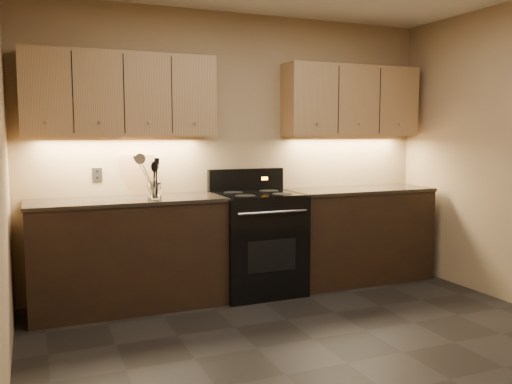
# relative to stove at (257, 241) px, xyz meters

# --- Properties ---
(floor) EXTENTS (4.00, 4.00, 0.00)m
(floor) POSITION_rel_stove_xyz_m (-0.08, -1.68, -0.48)
(floor) COLOR black
(floor) RESTS_ON ground
(wall_back) EXTENTS (4.00, 0.04, 2.60)m
(wall_back) POSITION_rel_stove_xyz_m (-0.08, 0.32, 0.82)
(wall_back) COLOR tan
(wall_back) RESTS_ON ground
(counter_left) EXTENTS (1.62, 0.62, 0.93)m
(counter_left) POSITION_rel_stove_xyz_m (-1.18, 0.02, -0.01)
(counter_left) COLOR black
(counter_left) RESTS_ON ground
(counter_right) EXTENTS (1.46, 0.62, 0.93)m
(counter_right) POSITION_rel_stove_xyz_m (1.10, 0.02, -0.01)
(counter_right) COLOR black
(counter_right) RESTS_ON ground
(stove) EXTENTS (0.76, 0.68, 1.14)m
(stove) POSITION_rel_stove_xyz_m (0.00, 0.00, 0.00)
(stove) COLOR black
(stove) RESTS_ON ground
(upper_cab_left) EXTENTS (1.60, 0.30, 0.70)m
(upper_cab_left) POSITION_rel_stove_xyz_m (-1.18, 0.17, 1.32)
(upper_cab_left) COLOR tan
(upper_cab_left) RESTS_ON wall_back
(upper_cab_right) EXTENTS (1.44, 0.30, 0.70)m
(upper_cab_right) POSITION_rel_stove_xyz_m (1.10, 0.17, 1.32)
(upper_cab_right) COLOR tan
(upper_cab_right) RESTS_ON wall_back
(outlet_plate) EXTENTS (0.08, 0.01, 0.12)m
(outlet_plate) POSITION_rel_stove_xyz_m (-1.38, 0.31, 0.64)
(outlet_plate) COLOR #B2B5BA
(outlet_plate) RESTS_ON wall_back
(utensil_crock) EXTENTS (0.14, 0.14, 0.14)m
(utensil_crock) POSITION_rel_stove_xyz_m (-0.97, -0.10, 0.52)
(utensil_crock) COLOR white
(utensil_crock) RESTS_ON counter_left
(cutting_board) EXTENTS (0.30, 0.14, 0.37)m
(cutting_board) POSITION_rel_stove_xyz_m (-1.03, 0.28, 0.63)
(cutting_board) COLOR tan
(cutting_board) RESTS_ON counter_left
(wooden_spoon) EXTENTS (0.12, 0.09, 0.30)m
(wooden_spoon) POSITION_rel_stove_xyz_m (-1.01, -0.12, 0.61)
(wooden_spoon) COLOR tan
(wooden_spoon) RESTS_ON utensil_crock
(black_spoon) EXTENTS (0.07, 0.11, 0.30)m
(black_spoon) POSITION_rel_stove_xyz_m (-0.97, -0.07, 0.61)
(black_spoon) COLOR black
(black_spoon) RESTS_ON utensil_crock
(black_turner) EXTENTS (0.12, 0.12, 0.35)m
(black_turner) POSITION_rel_stove_xyz_m (-0.96, -0.11, 0.64)
(black_turner) COLOR black
(black_turner) RESTS_ON utensil_crock
(steel_spatula) EXTENTS (0.27, 0.15, 0.40)m
(steel_spatula) POSITION_rel_stove_xyz_m (-0.95, -0.10, 0.67)
(steel_spatula) COLOR silver
(steel_spatula) RESTS_ON utensil_crock
(steel_skimmer) EXTENTS (0.24, 0.12, 0.38)m
(steel_skimmer) POSITION_rel_stove_xyz_m (-0.94, -0.10, 0.65)
(steel_skimmer) COLOR silver
(steel_skimmer) RESTS_ON utensil_crock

